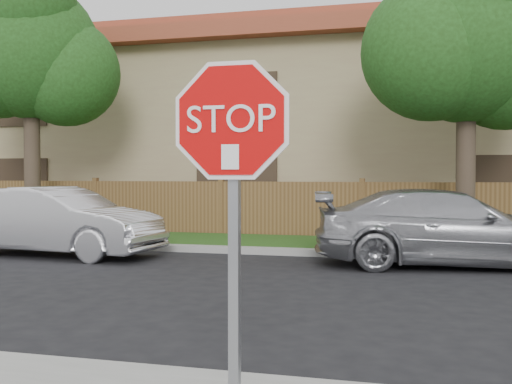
# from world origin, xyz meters

# --- Properties ---
(far_curb) EXTENTS (70.00, 0.30, 0.15)m
(far_curb) POSITION_xyz_m (0.00, 8.15, 0.07)
(far_curb) COLOR gray
(far_curb) RESTS_ON ground
(grass_strip) EXTENTS (70.00, 3.00, 0.12)m
(grass_strip) POSITION_xyz_m (0.00, 9.80, 0.06)
(grass_strip) COLOR #1E4714
(grass_strip) RESTS_ON ground
(fence) EXTENTS (70.00, 0.12, 1.60)m
(fence) POSITION_xyz_m (0.00, 11.40, 0.80)
(fence) COLOR brown
(fence) RESTS_ON ground
(apartment_building) EXTENTS (35.20, 9.20, 7.20)m
(apartment_building) POSITION_xyz_m (0.00, 17.00, 3.53)
(apartment_building) COLOR #9E8762
(apartment_building) RESTS_ON ground
(tree_left) EXTENTS (4.80, 3.90, 7.78)m
(tree_left) POSITION_xyz_m (-8.98, 9.57, 5.22)
(tree_left) COLOR #382B21
(tree_left) RESTS_ON ground
(tree_mid) EXTENTS (4.80, 3.90, 7.35)m
(tree_mid) POSITION_xyz_m (2.52, 9.57, 4.87)
(tree_mid) COLOR #382B21
(tree_mid) RESTS_ON ground
(stop_sign) EXTENTS (1.01, 0.13, 2.55)m
(stop_sign) POSITION_xyz_m (0.19, -1.48, 1.83)
(stop_sign) COLOR gray
(stop_sign) RESTS_ON sidewalk_near
(sedan_left) EXTENTS (4.79, 2.06, 1.53)m
(sedan_left) POSITION_xyz_m (-6.27, 6.75, 0.77)
(sedan_left) COLOR silver
(sedan_left) RESTS_ON ground
(sedan_right) EXTENTS (5.48, 2.87, 1.52)m
(sedan_right) POSITION_xyz_m (1.97, 7.37, 0.76)
(sedan_right) COLOR #9D9DA3
(sedan_right) RESTS_ON ground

